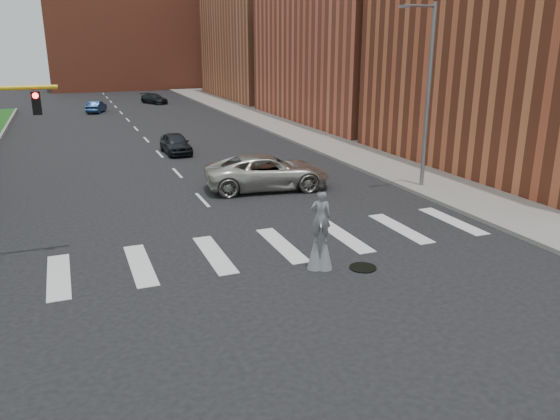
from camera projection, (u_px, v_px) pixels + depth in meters
name	position (u px, v px, depth m)	size (l,w,h in m)	color
ground_plane	(258.00, 259.00, 18.87)	(160.00, 160.00, 0.00)	black
sidewalk_right	(300.00, 131.00, 45.45)	(5.00, 90.00, 0.18)	gray
manhole	(363.00, 268.00, 18.13)	(0.90, 0.90, 0.04)	black
building_far	(279.00, 20.00, 71.63)	(16.00, 22.00, 20.00)	#B46442
building_backdrop	(132.00, 30.00, 87.65)	(26.00, 14.00, 18.00)	#BF563C
streetlight	(427.00, 91.00, 26.58)	(2.05, 0.20, 9.00)	slate
stilt_performer	(320.00, 236.00, 17.77)	(0.81, 0.66, 2.89)	#302013
suv_crossing	(267.00, 172.00, 27.74)	(2.90, 6.29, 1.75)	#BBB8B0
car_near	(176.00, 143.00, 36.66)	(1.61, 4.00, 1.36)	black
car_mid	(96.00, 107.00, 57.90)	(1.29, 3.70, 1.22)	navy
car_far	(154.00, 99.00, 66.41)	(1.67, 4.10, 1.19)	black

